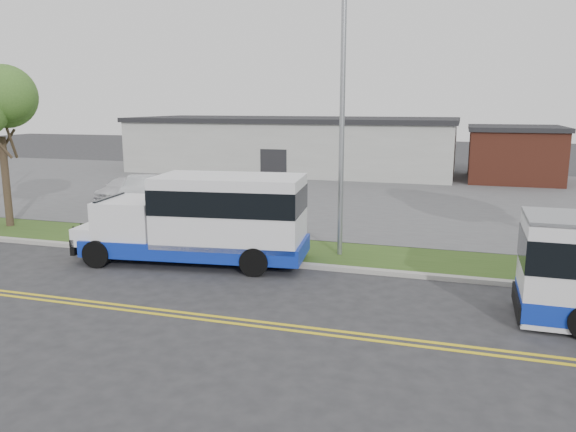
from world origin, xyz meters
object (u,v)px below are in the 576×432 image
(shuttle_bus, at_px, (208,217))
(pedestrian, at_px, (226,228))
(parked_car_b, at_px, (123,188))
(streetlight_near, at_px, (342,109))
(parked_car_a, at_px, (142,189))

(shuttle_bus, distance_m, pedestrian, 1.61)
(shuttle_bus, bearing_deg, parked_car_b, 127.80)
(parked_car_b, bearing_deg, streetlight_near, -29.94)
(parked_car_a, distance_m, parked_car_b, 1.66)
(parked_car_a, bearing_deg, parked_car_b, 143.06)
(streetlight_near, height_order, parked_car_a, streetlight_near)
(pedestrian, bearing_deg, parked_car_a, -82.31)
(streetlight_near, height_order, shuttle_bus, streetlight_near)
(streetlight_near, relative_size, parked_car_b, 2.32)
(pedestrian, bearing_deg, streetlight_near, 149.68)
(parked_car_b, bearing_deg, pedestrian, -41.01)
(parked_car_b, bearing_deg, shuttle_bus, -45.37)
(shuttle_bus, distance_m, parked_car_b, 14.42)
(streetlight_near, height_order, pedestrian, streetlight_near)
(shuttle_bus, xyz_separation_m, parked_car_a, (-8.57, 9.67, -0.81))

